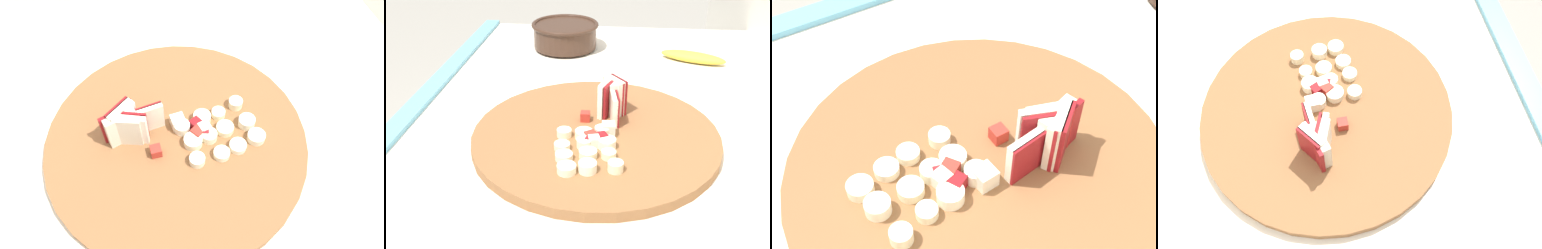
% 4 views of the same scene
% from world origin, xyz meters
% --- Properties ---
extents(tiled_countertop, '(1.12, 0.77, 0.95)m').
position_xyz_m(tiled_countertop, '(0.00, -0.00, 0.47)').
color(tiled_countertop, silver).
rests_on(tiled_countertop, ground).
extents(cutting_board, '(0.41, 0.41, 0.02)m').
position_xyz_m(cutting_board, '(0.08, -0.01, 0.95)').
color(cutting_board, brown).
rests_on(cutting_board, tiled_countertop).
extents(apple_wedge_fan, '(0.09, 0.05, 0.06)m').
position_xyz_m(apple_wedge_fan, '(0.02, 0.01, 0.99)').
color(apple_wedge_fan, '#A32323').
rests_on(apple_wedge_fan, cutting_board).
extents(apple_dice_pile, '(0.10, 0.06, 0.02)m').
position_xyz_m(apple_dice_pile, '(0.10, -0.01, 0.97)').
color(apple_dice_pile, '#B22D23').
rests_on(apple_dice_pile, cutting_board).
extents(banana_slice_rows, '(0.13, 0.11, 0.02)m').
position_xyz_m(banana_slice_rows, '(0.15, -0.02, 0.96)').
color(banana_slice_rows, '#F4EAC6').
rests_on(banana_slice_rows, cutting_board).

